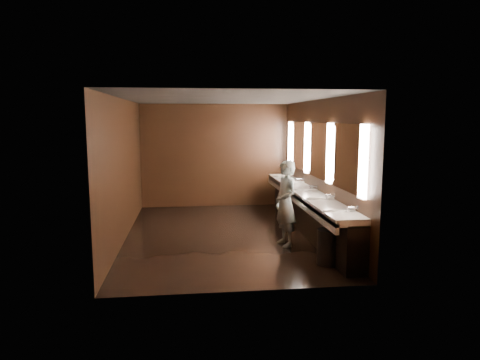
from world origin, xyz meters
name	(u,v)px	position (x,y,z in m)	size (l,w,h in m)	color
floor	(224,234)	(0.00, 0.00, 0.00)	(6.00, 6.00, 0.00)	black
ceiling	(223,99)	(0.00, 0.00, 2.80)	(4.00, 6.00, 0.02)	#2D2D2B
wall_back	(215,156)	(0.00, 3.00, 1.40)	(4.00, 0.02, 2.80)	black
wall_front	(242,193)	(0.00, -3.00, 1.40)	(4.00, 0.02, 2.80)	black
wall_left	(124,170)	(-2.00, 0.00, 1.40)	(0.02, 6.00, 2.80)	black
wall_right	(318,167)	(2.00, 0.00, 1.40)	(0.02, 6.00, 2.80)	black
sink_counter	(308,209)	(1.79, 0.00, 0.50)	(0.55, 5.40, 1.01)	black
mirror_band	(318,150)	(1.98, 0.00, 1.75)	(0.06, 5.03, 1.15)	#FDE1CE
person	(286,203)	(1.11, -0.88, 0.82)	(0.60, 0.39, 1.63)	#97C5E1
trash_bin	(328,247)	(1.58, -2.03, 0.29)	(0.38, 0.38, 0.59)	black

